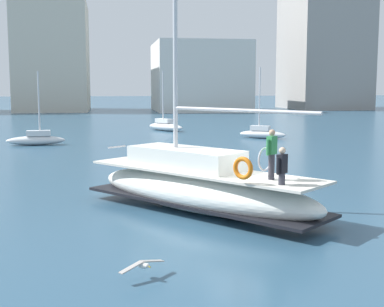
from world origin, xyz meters
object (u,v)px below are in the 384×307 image
(moored_catamaran, at_px, (36,139))
(seagull, at_px, (143,265))
(moored_sloop_near, at_px, (262,133))
(moored_sloop_far, at_px, (165,126))
(main_sailboat, at_px, (199,186))

(moored_catamaran, height_order, seagull, moored_catamaran)
(moored_sloop_near, height_order, moored_catamaran, moored_sloop_near)
(moored_sloop_far, bearing_deg, moored_catamaran, -134.60)
(moored_sloop_far, distance_m, seagull, 39.84)
(main_sailboat, relative_size, moored_sloop_far, 2.02)
(main_sailboat, bearing_deg, seagull, -110.83)
(moored_sloop_near, bearing_deg, seagull, -111.08)
(moored_catamaran, bearing_deg, seagull, -78.18)
(main_sailboat, height_order, moored_sloop_near, main_sailboat)
(moored_sloop_far, bearing_deg, moored_sloop_near, -50.05)
(main_sailboat, distance_m, moored_sloop_far, 33.35)
(main_sailboat, distance_m, seagull, 6.76)
(moored_sloop_far, xyz_separation_m, moored_catamaran, (-10.75, -10.90, -0.03))
(moored_sloop_near, bearing_deg, moored_sloop_far, 129.95)
(moored_sloop_far, bearing_deg, seagull, -96.85)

